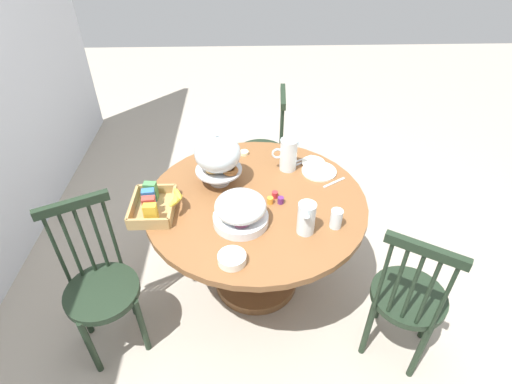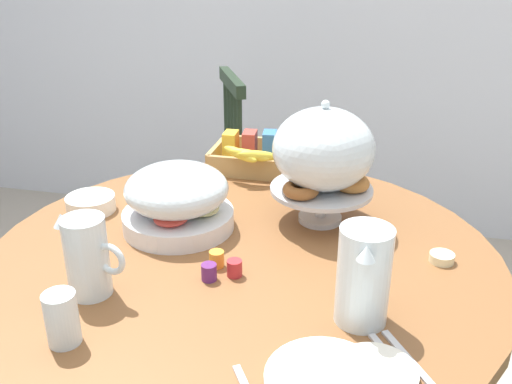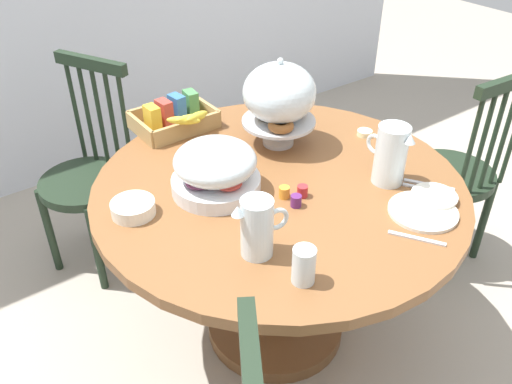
{
  "view_description": "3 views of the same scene",
  "coord_description": "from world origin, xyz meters",
  "views": [
    {
      "loc": [
        -1.81,
        0.17,
        2.21
      ],
      "look_at": [
        0.01,
        0.11,
        0.79
      ],
      "focal_mm": 28.23,
      "sensor_mm": 36.0,
      "label": 1
    },
    {
      "loc": [
        0.33,
        -1.1,
        1.46
      ],
      "look_at": [
        0.01,
        0.26,
        0.84
      ],
      "focal_mm": 40.05,
      "sensor_mm": 36.0,
      "label": 2
    },
    {
      "loc": [
        -0.97,
        -1.08,
        1.76
      ],
      "look_at": [
        -0.09,
        0.11,
        0.74
      ],
      "focal_mm": 37.53,
      "sensor_mm": 36.0,
      "label": 3
    }
  ],
  "objects": [
    {
      "name": "milk_pitcher",
      "position": [
        0.32,
        -0.1,
        0.84
      ],
      "size": [
        0.11,
        0.19,
        0.21
      ],
      "color": "silver",
      "rests_on": "dining_table"
    },
    {
      "name": "butter_dish",
      "position": [
        0.49,
        0.18,
        0.75
      ],
      "size": [
        0.06,
        0.06,
        0.02
      ],
      "primitive_type": "cylinder",
      "color": "beige",
      "rests_on": "dining_table"
    },
    {
      "name": "jam_jar_grape",
      "position": [
        -0.03,
        -0.03,
        0.76
      ],
      "size": [
        0.04,
        0.04,
        0.04
      ],
      "primitive_type": "cylinder",
      "color": "#5B2366",
      "rests_on": "dining_table"
    },
    {
      "name": "table_knife",
      "position": [
        0.39,
        -0.22,
        0.74
      ],
      "size": [
        0.1,
        0.15,
        0.01
      ],
      "primitive_type": "cube",
      "rotation": [
        0.0,
        0.0,
        5.27
      ],
      "color": "silver",
      "rests_on": "dining_table"
    },
    {
      "name": "soup_spoon",
      "position": [
        0.15,
        -0.37,
        0.74
      ],
      "size": [
        0.1,
        0.15,
        0.01
      ],
      "primitive_type": "cube",
      "rotation": [
        0.0,
        0.0,
        5.27
      ],
      "color": "silver",
      "rests_on": "dining_table"
    },
    {
      "name": "china_plate_large",
      "position": [
        0.27,
        -0.3,
        0.75
      ],
      "size": [
        0.22,
        0.22,
        0.01
      ],
      "primitive_type": "cylinder",
      "color": "white",
      "rests_on": "dining_table"
    },
    {
      "name": "dining_table",
      "position": [
        0.01,
        0.11,
        0.54
      ],
      "size": [
        1.29,
        1.29,
        0.74
      ],
      "color": "brown",
      "rests_on": "ground_plane"
    },
    {
      "name": "fruit_platter_covered",
      "position": [
        -0.19,
        0.2,
        0.83
      ],
      "size": [
        0.3,
        0.3,
        0.18
      ],
      "color": "silver",
      "rests_on": "dining_table"
    },
    {
      "name": "orange_juice_pitcher",
      "position": [
        -0.27,
        -0.14,
        0.82
      ],
      "size": [
        0.18,
        0.09,
        0.18
      ],
      "color": "silver",
      "rests_on": "dining_table"
    },
    {
      "name": "china_plate_small",
      "position": [
        0.35,
        -0.27,
        0.76
      ],
      "size": [
        0.15,
        0.15,
        0.01
      ],
      "primitive_type": "cylinder",
      "color": "white",
      "rests_on": "china_plate_large"
    },
    {
      "name": "jam_jar_apricot",
      "position": [
        -0.03,
        0.03,
        0.76
      ],
      "size": [
        0.04,
        0.04,
        0.04
      ],
      "primitive_type": "cylinder",
      "color": "orange",
      "rests_on": "dining_table"
    },
    {
      "name": "drinking_glass",
      "position": [
        -0.24,
        -0.31,
        0.8
      ],
      "size": [
        0.06,
        0.06,
        0.11
      ],
      "primitive_type": "cylinder",
      "color": "silver",
      "rests_on": "dining_table"
    },
    {
      "name": "dinner_fork",
      "position": [
        0.41,
        -0.21,
        0.74
      ],
      "size": [
        0.1,
        0.15,
        0.01
      ],
      "primitive_type": "cube",
      "rotation": [
        0.0,
        0.0,
        5.27
      ],
      "color": "silver",
      "rests_on": "dining_table"
    },
    {
      "name": "ground_plane",
      "position": [
        0.0,
        0.0,
        0.0
      ],
      "size": [
        10.0,
        10.0,
        0.0
      ],
      "primitive_type": "plane",
      "color": "#A89E8E"
    },
    {
      "name": "windsor_chair_near_window",
      "position": [
        -0.39,
        0.97,
        0.45
      ],
      "size": [
        0.45,
        0.45,
        0.97
      ],
      "color": "#1E2D1E",
      "rests_on": "ground_plane"
    },
    {
      "name": "cereal_bowl",
      "position": [
        -0.47,
        0.24,
        0.76
      ],
      "size": [
        0.14,
        0.14,
        0.04
      ],
      "primitive_type": "cylinder",
      "color": "white",
      "rests_on": "dining_table"
    },
    {
      "name": "cereal_basket",
      "position": [
        -0.08,
        0.68,
        0.79
      ],
      "size": [
        0.32,
        0.3,
        0.12
      ],
      "color": "tan",
      "rests_on": "dining_table"
    },
    {
      "name": "pastry_stand_with_dome",
      "position": [
        0.18,
        0.33,
        0.94
      ],
      "size": [
        0.28,
        0.28,
        0.34
      ],
      "color": "silver",
      "rests_on": "dining_table"
    },
    {
      "name": "windsor_chair_facing_door",
      "position": [
        0.95,
        0.02,
        0.45
      ],
      "size": [
        0.4,
        0.4,
        0.97
      ],
      "color": "#1E2D1E",
      "rests_on": "ground_plane"
    },
    {
      "name": "jam_jar_strawberry",
      "position": [
        0.02,
        0.0,
        0.76
      ],
      "size": [
        0.04,
        0.04,
        0.04
      ],
      "primitive_type": "cylinder",
      "color": "#B7282D",
      "rests_on": "dining_table"
    }
  ]
}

